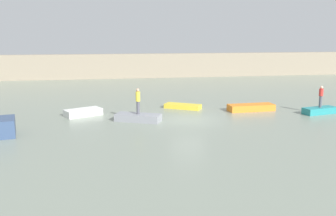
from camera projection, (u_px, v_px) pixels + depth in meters
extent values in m
plane|color=gray|center=(188.00, 120.00, 27.55)|extent=(120.00, 120.00, 0.00)
cube|color=gray|center=(148.00, 66.00, 52.50)|extent=(80.00, 1.20, 3.33)
cube|color=white|center=(83.00, 112.00, 28.89)|extent=(2.99, 2.33, 0.51)
cube|color=gray|center=(138.00, 118.00, 27.07)|extent=(3.44, 2.48, 0.52)
cube|color=gold|center=(183.00, 106.00, 31.58)|extent=(3.13, 2.48, 0.37)
cube|color=orange|center=(251.00, 107.00, 30.68)|extent=(3.80, 1.44, 0.52)
cube|color=teal|center=(320.00, 110.00, 29.54)|extent=(2.91, 1.56, 0.51)
cylinder|color=#4C4C56|center=(138.00, 108.00, 26.93)|extent=(0.22, 0.22, 0.93)
cylinder|color=yellow|center=(138.00, 96.00, 26.77)|extent=(0.32, 0.32, 0.68)
sphere|color=tan|center=(138.00, 90.00, 26.68)|extent=(0.24, 0.24, 0.24)
cylinder|color=#4C4C56|center=(320.00, 102.00, 29.40)|extent=(0.22, 0.22, 0.91)
cylinder|color=red|center=(321.00, 92.00, 29.26)|extent=(0.32, 0.32, 0.56)
sphere|color=beige|center=(322.00, 87.00, 29.18)|extent=(0.23, 0.23, 0.23)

